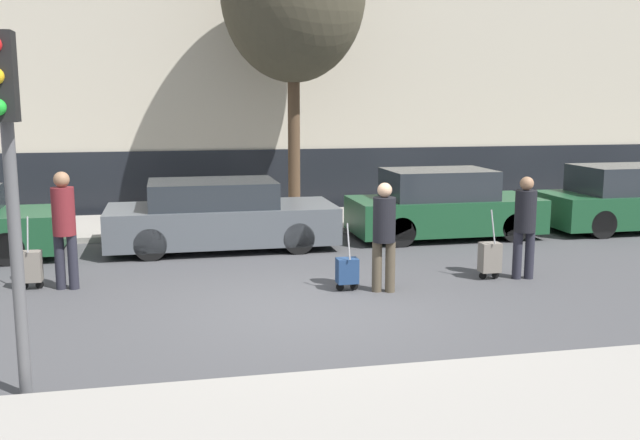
% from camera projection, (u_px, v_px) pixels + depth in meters
% --- Properties ---
extents(ground_plane, '(80.00, 80.00, 0.00)m').
position_uv_depth(ground_plane, '(311.00, 310.00, 9.85)').
color(ground_plane, '#424244').
extents(sidewalk_near, '(28.00, 2.50, 0.12)m').
position_uv_depth(sidewalk_near, '(396.00, 425.00, 6.23)').
color(sidewalk_near, gray).
rests_on(sidewalk_near, ground_plane).
extents(sidewalk_far, '(28.00, 3.00, 0.12)m').
position_uv_depth(sidewalk_far, '(252.00, 222.00, 16.59)').
color(sidewalk_far, gray).
rests_on(sidewalk_far, ground_plane).
extents(building_facade, '(28.00, 2.20, 9.80)m').
position_uv_depth(building_facade, '(234.00, 24.00, 18.95)').
color(building_facade, '#B7AD99').
rests_on(building_facade, ground_plane).
extents(parked_car_1, '(4.39, 1.86, 1.34)m').
position_uv_depth(parked_car_1, '(220.00, 216.00, 13.88)').
color(parked_car_1, '#4C5156').
rests_on(parked_car_1, ground_plane).
extents(parked_car_2, '(3.94, 1.72, 1.44)m').
position_uv_depth(parked_car_2, '(443.00, 206.00, 14.98)').
color(parked_car_2, '#194728').
rests_on(parked_car_2, ground_plane).
extents(parked_car_3, '(4.06, 1.74, 1.45)m').
position_uv_depth(parked_car_3, '(631.00, 200.00, 15.87)').
color(parked_car_3, '#194728').
rests_on(parked_car_3, ground_plane).
extents(pedestrian_left, '(0.35, 0.34, 1.81)m').
position_uv_depth(pedestrian_left, '(64.00, 223.00, 10.79)').
color(pedestrian_left, '#23232D').
rests_on(pedestrian_left, ground_plane).
extents(trolley_left, '(0.34, 0.29, 1.13)m').
position_uv_depth(trolley_left, '(31.00, 267.00, 10.90)').
color(trolley_left, slate).
rests_on(trolley_left, ground_plane).
extents(pedestrian_center, '(0.34, 0.34, 1.66)m').
position_uv_depth(pedestrian_center, '(384.00, 231.00, 10.65)').
color(pedestrian_center, '#4C4233').
rests_on(pedestrian_center, ground_plane).
extents(trolley_center, '(0.34, 0.29, 1.04)m').
position_uv_depth(trolley_center, '(347.00, 271.00, 10.81)').
color(trolley_center, navy).
rests_on(trolley_center, ground_plane).
extents(pedestrian_right, '(0.35, 0.34, 1.67)m').
position_uv_depth(pedestrian_right, '(525.00, 221.00, 11.44)').
color(pedestrian_right, '#23232D').
rests_on(pedestrian_right, ground_plane).
extents(trolley_right, '(0.34, 0.29, 1.14)m').
position_uv_depth(trolley_right, '(490.00, 257.00, 11.51)').
color(trolley_right, slate).
rests_on(trolley_right, ground_plane).
extents(traffic_light, '(0.28, 0.47, 3.47)m').
position_uv_depth(traffic_light, '(6.00, 142.00, 6.47)').
color(traffic_light, '#515154').
rests_on(traffic_light, ground_plane).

